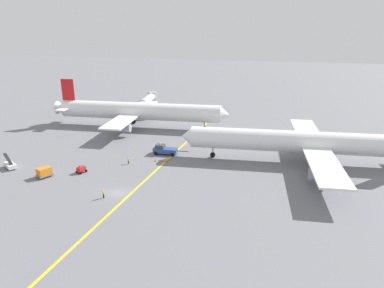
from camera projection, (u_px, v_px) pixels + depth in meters
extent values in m
plane|color=slate|center=(119.00, 193.00, 69.73)|extent=(600.00, 600.00, 0.00)
cube|color=yellow|center=(151.00, 175.00, 78.15)|extent=(5.47, 119.92, 0.01)
cylinder|color=white|center=(140.00, 111.00, 114.46)|extent=(53.60, 10.64, 5.64)
cone|color=white|center=(225.00, 115.00, 109.89)|extent=(3.28, 5.43, 5.19)
cone|color=white|center=(62.00, 108.00, 119.00)|extent=(4.01, 4.83, 4.51)
cube|color=white|center=(132.00, 113.00, 115.17)|extent=(10.09, 39.97, 0.44)
cube|color=white|center=(69.00, 107.00, 118.41)|extent=(4.41, 13.24, 0.28)
cube|color=red|center=(68.00, 90.00, 116.53)|extent=(4.41, 0.77, 7.08)
cylinder|color=#999EA3|center=(124.00, 128.00, 105.23)|extent=(4.43, 2.98, 2.60)
cylinder|color=#999EA3|center=(146.00, 111.00, 125.92)|extent=(4.43, 2.98, 2.60)
cylinder|color=slate|center=(133.00, 119.00, 119.39)|extent=(0.28, 0.28, 2.16)
cylinder|color=black|center=(134.00, 122.00, 119.73)|extent=(1.35, 0.67, 1.30)
cylinder|color=slate|center=(127.00, 124.00, 113.04)|extent=(0.28, 0.28, 2.16)
cylinder|color=black|center=(127.00, 127.00, 113.38)|extent=(1.35, 0.67, 1.30)
cylinder|color=slate|center=(204.00, 125.00, 112.11)|extent=(0.28, 0.28, 2.16)
cylinder|color=black|center=(204.00, 128.00, 112.45)|extent=(1.35, 0.67, 1.30)
cylinder|color=white|center=(303.00, 142.00, 83.95)|extent=(54.71, 11.12, 5.31)
cone|color=white|center=(187.00, 136.00, 88.27)|extent=(3.31, 5.16, 4.88)
cube|color=white|center=(314.00, 146.00, 83.79)|extent=(11.60, 49.25, 0.44)
cylinder|color=#999EA3|center=(302.00, 136.00, 97.32)|extent=(4.45, 3.04, 2.60)
cylinder|color=#999EA3|center=(320.00, 175.00, 71.71)|extent=(4.45, 3.04, 2.60)
cylinder|color=slate|center=(320.00, 161.00, 81.31)|extent=(0.28, 0.28, 2.20)
cylinder|color=black|center=(319.00, 166.00, 81.66)|extent=(1.35, 0.69, 1.30)
cylinder|color=slate|center=(315.00, 152.00, 87.68)|extent=(0.28, 0.28, 2.20)
cylinder|color=black|center=(315.00, 156.00, 88.03)|extent=(1.35, 0.69, 1.30)
cylinder|color=slate|center=(213.00, 151.00, 88.36)|extent=(0.28, 0.28, 2.20)
cylinder|color=black|center=(213.00, 155.00, 88.71)|extent=(1.35, 0.69, 1.30)
cube|color=#2D4C8C|center=(165.00, 150.00, 90.81)|extent=(6.26, 2.64, 1.17)
cube|color=#333D47|center=(160.00, 146.00, 90.79)|extent=(2.28, 2.04, 0.90)
cylinder|color=#4C4C51|center=(183.00, 151.00, 89.71)|extent=(3.20, 0.29, 0.20)
sphere|color=orange|center=(160.00, 144.00, 90.59)|extent=(0.24, 0.24, 0.24)
cylinder|color=black|center=(156.00, 153.00, 90.36)|extent=(0.91, 0.32, 0.90)
cylinder|color=black|center=(159.00, 150.00, 92.64)|extent=(0.91, 0.32, 0.90)
cylinder|color=black|center=(172.00, 155.00, 89.36)|extent=(0.91, 0.32, 0.90)
cylinder|color=black|center=(175.00, 152.00, 91.63)|extent=(0.91, 0.32, 0.90)
cube|color=slate|center=(45.00, 175.00, 77.07)|extent=(3.34, 3.83, 0.25)
cube|color=orange|center=(44.00, 171.00, 76.78)|extent=(2.99, 3.38, 1.60)
cylinder|color=black|center=(46.00, 174.00, 78.08)|extent=(0.43, 0.63, 0.60)
cylinder|color=black|center=(50.00, 175.00, 77.23)|extent=(0.43, 0.63, 0.60)
cylinder|color=black|center=(40.00, 176.00, 77.00)|extent=(0.43, 0.63, 0.60)
cylinder|color=black|center=(43.00, 177.00, 76.14)|extent=(0.43, 0.63, 0.60)
cube|color=red|center=(81.00, 169.00, 79.26)|extent=(1.71, 2.09, 1.10)
cylinder|color=black|center=(79.00, 167.00, 78.59)|extent=(0.16, 0.16, 0.50)
cylinder|color=black|center=(82.00, 170.00, 80.40)|extent=(0.38, 0.63, 0.60)
cylinder|color=black|center=(86.00, 171.00, 79.66)|extent=(0.38, 0.63, 0.60)
cylinder|color=black|center=(77.00, 172.00, 79.22)|extent=(0.38, 0.63, 0.60)
cylinder|color=black|center=(81.00, 173.00, 78.48)|extent=(0.38, 0.63, 0.60)
cube|color=silver|center=(10.00, 165.00, 81.72)|extent=(4.35, 3.61, 0.90)
cube|color=black|center=(8.00, 159.00, 81.84)|extent=(3.99, 2.78, 1.83)
cylinder|color=black|center=(6.00, 167.00, 81.92)|extent=(0.62, 0.48, 0.60)
cylinder|color=black|center=(12.00, 165.00, 82.84)|extent=(0.62, 0.48, 0.60)
cylinder|color=black|center=(8.00, 169.00, 80.89)|extent=(0.62, 0.48, 0.60)
cylinder|color=black|center=(15.00, 167.00, 81.80)|extent=(0.62, 0.48, 0.60)
cylinder|color=#2D3351|center=(128.00, 162.00, 84.50)|extent=(0.28, 0.28, 0.79)
cylinder|color=#D1E02D|center=(128.00, 160.00, 84.28)|extent=(0.36, 0.36, 0.56)
sphere|color=beige|center=(128.00, 158.00, 84.16)|extent=(0.21, 0.21, 0.21)
cylinder|color=#F24C19|center=(129.00, 160.00, 84.05)|extent=(0.05, 0.05, 0.40)
cylinder|color=black|center=(104.00, 196.00, 67.50)|extent=(0.28, 0.28, 0.89)
cylinder|color=#D1E02D|center=(103.00, 192.00, 67.26)|extent=(0.36, 0.36, 0.63)
sphere|color=tan|center=(103.00, 190.00, 67.13)|extent=(0.24, 0.24, 0.24)
cylinder|color=#F24C19|center=(105.00, 191.00, 67.32)|extent=(0.05, 0.05, 0.40)
cone|color=orange|center=(164.00, 161.00, 85.63)|extent=(0.40, 0.40, 0.60)
cube|color=black|center=(164.00, 162.00, 85.72)|extent=(0.44, 0.44, 0.04)
cone|color=orange|center=(156.00, 160.00, 86.22)|extent=(0.40, 0.40, 0.60)
cube|color=black|center=(156.00, 161.00, 86.31)|extent=(0.44, 0.44, 0.04)
cone|color=orange|center=(169.00, 159.00, 86.85)|extent=(0.40, 0.40, 0.60)
cube|color=black|center=(169.00, 160.00, 86.94)|extent=(0.44, 0.44, 0.04)
cone|color=orange|center=(166.00, 160.00, 86.08)|extent=(0.40, 0.40, 0.60)
cube|color=black|center=(167.00, 161.00, 86.17)|extent=(0.44, 0.44, 0.04)
cylinder|color=#B7B7BC|center=(148.00, 100.00, 140.32)|extent=(5.30, 15.76, 3.20)
cylinder|color=#99999E|center=(152.00, 96.00, 147.59)|extent=(3.84, 3.84, 3.52)
cylinder|color=#595960|center=(152.00, 101.00, 147.26)|extent=(0.70, 0.70, 3.87)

